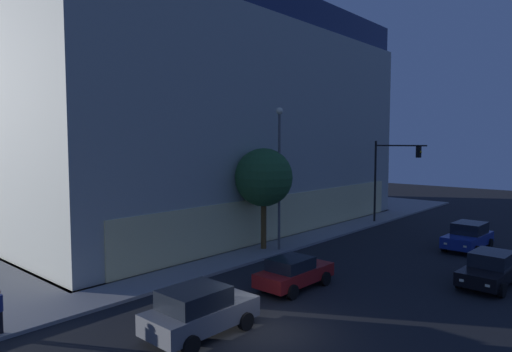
{
  "coord_description": "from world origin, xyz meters",
  "views": [
    {
      "loc": [
        -12.08,
        -10.22,
        6.93
      ],
      "look_at": [
        5.41,
        5.18,
        5.17
      ],
      "focal_mm": 31.2,
      "sensor_mm": 36.0,
      "label": 1
    }
  ],
  "objects_px": {
    "traffic_light_far_corner": "(390,168)",
    "street_lamp_sidewalk": "(279,162)",
    "car_blue": "(468,236)",
    "car_black": "(490,269)",
    "car_red": "(294,272)",
    "car_grey": "(199,310)",
    "sidewalk_tree": "(264,178)",
    "modern_building": "(173,120)"
  },
  "relations": [
    {
      "from": "traffic_light_far_corner",
      "to": "street_lamp_sidewalk",
      "type": "relative_size",
      "value": 0.77
    },
    {
      "from": "car_blue",
      "to": "street_lamp_sidewalk",
      "type": "bearing_deg",
      "value": 133.92
    },
    {
      "from": "car_black",
      "to": "car_red",
      "type": "bearing_deg",
      "value": 133.8
    },
    {
      "from": "traffic_light_far_corner",
      "to": "car_grey",
      "type": "relative_size",
      "value": 1.63
    },
    {
      "from": "sidewalk_tree",
      "to": "car_red",
      "type": "relative_size",
      "value": 1.52
    },
    {
      "from": "sidewalk_tree",
      "to": "car_blue",
      "type": "xyz_separation_m",
      "value": [
        8.96,
        -9.76,
        -3.83
      ]
    },
    {
      "from": "car_grey",
      "to": "car_blue",
      "type": "xyz_separation_m",
      "value": [
        20.02,
        -3.39,
        -0.02
      ]
    },
    {
      "from": "car_black",
      "to": "car_blue",
      "type": "bearing_deg",
      "value": 23.08
    },
    {
      "from": "traffic_light_far_corner",
      "to": "car_grey",
      "type": "distance_m",
      "value": 25.44
    },
    {
      "from": "modern_building",
      "to": "sidewalk_tree",
      "type": "relative_size",
      "value": 5.16
    },
    {
      "from": "sidewalk_tree",
      "to": "car_black",
      "type": "height_order",
      "value": "sidewalk_tree"
    },
    {
      "from": "sidewalk_tree",
      "to": "car_red",
      "type": "height_order",
      "value": "sidewalk_tree"
    },
    {
      "from": "street_lamp_sidewalk",
      "to": "car_red",
      "type": "height_order",
      "value": "street_lamp_sidewalk"
    },
    {
      "from": "modern_building",
      "to": "car_grey",
      "type": "distance_m",
      "value": 27.25
    },
    {
      "from": "car_red",
      "to": "car_blue",
      "type": "relative_size",
      "value": 0.94
    },
    {
      "from": "traffic_light_far_corner",
      "to": "car_blue",
      "type": "xyz_separation_m",
      "value": [
        -4.77,
        -7.63,
        -3.9
      ]
    },
    {
      "from": "street_lamp_sidewalk",
      "to": "car_black",
      "type": "bearing_deg",
      "value": -82.89
    },
    {
      "from": "traffic_light_far_corner",
      "to": "sidewalk_tree",
      "type": "bearing_deg",
      "value": 171.19
    },
    {
      "from": "street_lamp_sidewalk",
      "to": "car_black",
      "type": "xyz_separation_m",
      "value": [
        1.48,
        -11.85,
        -4.86
      ]
    },
    {
      "from": "modern_building",
      "to": "car_blue",
      "type": "xyz_separation_m",
      "value": [
        4.64,
        -24.4,
        -8.08
      ]
    },
    {
      "from": "street_lamp_sidewalk",
      "to": "car_black",
      "type": "relative_size",
      "value": 2.05
    },
    {
      "from": "traffic_light_far_corner",
      "to": "car_blue",
      "type": "height_order",
      "value": "traffic_light_far_corner"
    },
    {
      "from": "car_red",
      "to": "car_black",
      "type": "xyz_separation_m",
      "value": [
        6.61,
        -6.89,
        0.04
      ]
    },
    {
      "from": "traffic_light_far_corner",
      "to": "sidewalk_tree",
      "type": "xyz_separation_m",
      "value": [
        -13.73,
        2.13,
        -0.07
      ]
    },
    {
      "from": "car_black",
      "to": "car_blue",
      "type": "distance_m",
      "value": 7.66
    },
    {
      "from": "car_red",
      "to": "sidewalk_tree",
      "type": "bearing_deg",
      "value": 51.38
    },
    {
      "from": "sidewalk_tree",
      "to": "car_blue",
      "type": "relative_size",
      "value": 1.43
    },
    {
      "from": "car_black",
      "to": "car_grey",
      "type": "bearing_deg",
      "value": 153.77
    },
    {
      "from": "car_grey",
      "to": "car_blue",
      "type": "bearing_deg",
      "value": -9.61
    },
    {
      "from": "car_grey",
      "to": "car_black",
      "type": "relative_size",
      "value": 0.97
    },
    {
      "from": "modern_building",
      "to": "car_blue",
      "type": "height_order",
      "value": "modern_building"
    },
    {
      "from": "modern_building",
      "to": "street_lamp_sidewalk",
      "type": "distance_m",
      "value": 16.35
    },
    {
      "from": "car_red",
      "to": "traffic_light_far_corner",
      "type": "bearing_deg",
      "value": 11.48
    },
    {
      "from": "modern_building",
      "to": "street_lamp_sidewalk",
      "type": "bearing_deg",
      "value": -104.04
    },
    {
      "from": "street_lamp_sidewalk",
      "to": "sidewalk_tree",
      "type": "relative_size",
      "value": 1.39
    },
    {
      "from": "sidewalk_tree",
      "to": "car_black",
      "type": "bearing_deg",
      "value": -81.45
    },
    {
      "from": "car_grey",
      "to": "car_black",
      "type": "bearing_deg",
      "value": -26.23
    },
    {
      "from": "sidewalk_tree",
      "to": "car_blue",
      "type": "height_order",
      "value": "sidewalk_tree"
    },
    {
      "from": "street_lamp_sidewalk",
      "to": "sidewalk_tree",
      "type": "bearing_deg",
      "value": 115.81
    },
    {
      "from": "modern_building",
      "to": "traffic_light_far_corner",
      "type": "relative_size",
      "value": 4.79
    },
    {
      "from": "car_grey",
      "to": "car_blue",
      "type": "distance_m",
      "value": 20.3
    },
    {
      "from": "street_lamp_sidewalk",
      "to": "car_grey",
      "type": "distance_m",
      "value": 13.59
    }
  ]
}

